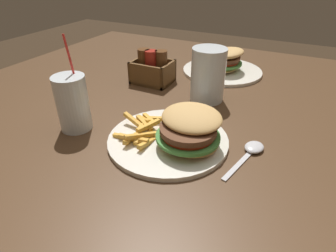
{
  "coord_description": "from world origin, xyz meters",
  "views": [
    {
      "loc": [
        0.14,
        -0.55,
        1.1
      ],
      "look_at": [
        -0.09,
        -0.09,
        0.79
      ],
      "focal_mm": 30.0,
      "sensor_mm": 36.0,
      "label": 1
    }
  ],
  "objects": [
    {
      "name": "spoon",
      "position": [
        0.09,
        -0.05,
        0.76
      ],
      "size": [
        0.06,
        0.15,
        0.01
      ],
      "rotation": [
        0.0,
        0.0,
        1.34
      ],
      "color": "silver",
      "rests_on": "dining_table"
    },
    {
      "name": "meal_plate_near",
      "position": [
        -0.06,
        -0.1,
        0.78
      ],
      "size": [
        0.26,
        0.26,
        0.09
      ],
      "color": "silver",
      "rests_on": "dining_table"
    },
    {
      "name": "dining_table",
      "position": [
        0.0,
        0.0,
        0.65
      ],
      "size": [
        1.67,
        1.41,
        0.75
      ],
      "color": "#4C331E",
      "rests_on": "ground_plane"
    },
    {
      "name": "meal_plate_far",
      "position": [
        -0.11,
        0.37,
        0.78
      ],
      "size": [
        0.27,
        0.27,
        0.09
      ],
      "color": "silver",
      "rests_on": "dining_table"
    },
    {
      "name": "juice_glass",
      "position": [
        -0.31,
        -0.14,
        0.81
      ],
      "size": [
        0.07,
        0.07,
        0.21
      ],
      "color": "silver",
      "rests_on": "dining_table"
    },
    {
      "name": "condiment_caddy",
      "position": [
        -0.28,
        0.19,
        0.79
      ],
      "size": [
        0.12,
        0.1,
        0.1
      ],
      "color": "brown",
      "rests_on": "dining_table"
    },
    {
      "name": "beer_glass",
      "position": [
        -0.09,
        0.15,
        0.82
      ],
      "size": [
        0.09,
        0.09,
        0.15
      ],
      "color": "silver",
      "rests_on": "dining_table"
    }
  ]
}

